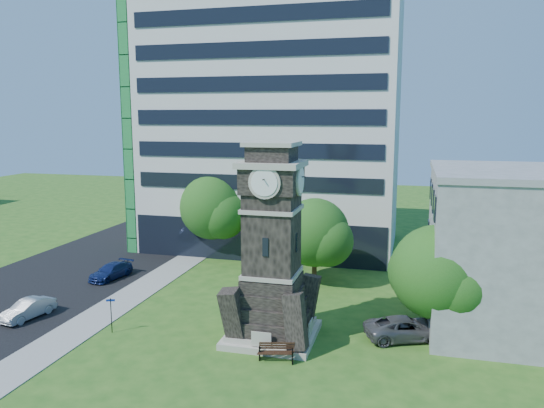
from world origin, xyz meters
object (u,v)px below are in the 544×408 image
(car_street_north, at_px, (111,271))
(park_bench, at_px, (276,351))
(car_east_lot, at_px, (406,328))
(street_sign, at_px, (111,311))
(car_street_mid, at_px, (28,309))
(clock_tower, at_px, (272,256))

(car_street_north, relative_size, park_bench, 2.13)
(car_east_lot, xyz_separation_m, park_bench, (-7.05, -4.92, -0.15))
(street_sign, bearing_deg, car_street_north, 103.08)
(car_street_mid, distance_m, car_street_north, 9.50)
(clock_tower, distance_m, park_bench, 5.71)
(clock_tower, height_order, park_bench, clock_tower)
(car_east_lot, bearing_deg, car_street_north, 53.02)
(car_east_lot, distance_m, park_bench, 8.60)
(car_street_mid, bearing_deg, clock_tower, 14.30)
(clock_tower, bearing_deg, street_sign, -169.44)
(clock_tower, relative_size, street_sign, 5.33)
(car_street_mid, height_order, car_east_lot, car_east_lot)
(clock_tower, relative_size, car_street_mid, 3.14)
(car_street_north, height_order, street_sign, street_sign)
(car_street_north, xyz_separation_m, street_sign, (6.31, -10.18, 0.81))
(car_street_north, distance_m, street_sign, 12.00)
(clock_tower, height_order, street_sign, clock_tower)
(park_bench, bearing_deg, clock_tower, 95.17)
(car_east_lot, relative_size, park_bench, 2.49)
(clock_tower, relative_size, park_bench, 6.02)
(clock_tower, xyz_separation_m, car_street_north, (-16.45, 8.29, -4.65))
(car_east_lot, bearing_deg, park_bench, 102.55)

